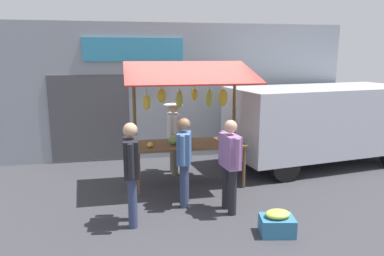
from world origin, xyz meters
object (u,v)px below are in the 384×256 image
at_px(vendor_with_sunhat, 174,132).
at_px(parked_van, 315,119).
at_px(shopper_with_shopping_bag, 184,156).
at_px(shopper_in_striped_shirt, 230,160).
at_px(shopper_with_ponytail, 131,167).
at_px(produce_crate_near, 277,223).
at_px(market_stall, 189,110).

xyz_separation_m(vendor_with_sunhat, parked_van, (-3.43, -0.06, 0.18)).
relative_size(shopper_with_shopping_bag, shopper_in_striped_shirt, 0.99).
bearing_deg(shopper_with_ponytail, vendor_with_sunhat, -21.55).
distance_m(vendor_with_sunhat, shopper_in_striped_shirt, 2.25).
bearing_deg(shopper_in_striped_shirt, shopper_with_ponytail, 88.24).
bearing_deg(vendor_with_sunhat, produce_crate_near, 19.16).
height_order(vendor_with_sunhat, shopper_with_shopping_bag, vendor_with_sunhat).
distance_m(shopper_with_shopping_bag, produce_crate_near, 1.92).
distance_m(shopper_with_ponytail, shopper_with_shopping_bag, 1.10).
bearing_deg(shopper_in_striped_shirt, parked_van, -58.57).
relative_size(vendor_with_sunhat, shopper_with_ponytail, 0.98).
relative_size(market_stall, shopper_in_striped_shirt, 1.57).
xyz_separation_m(parked_van, produce_crate_near, (2.32, 3.11, -0.95)).
xyz_separation_m(market_stall, vendor_with_sunhat, (0.22, -0.70, -0.61)).
xyz_separation_m(market_stall, shopper_with_shopping_bag, (0.27, 1.01, -0.65)).
height_order(market_stall, produce_crate_near, market_stall).
height_order(shopper_in_striped_shirt, produce_crate_near, shopper_in_striped_shirt).
bearing_deg(market_stall, shopper_in_striped_shirt, 106.27).
bearing_deg(vendor_with_sunhat, shopper_with_ponytail, -23.98).
bearing_deg(parked_van, produce_crate_near, 44.97).
bearing_deg(vendor_with_sunhat, parked_van, 90.16).
relative_size(shopper_in_striped_shirt, produce_crate_near, 2.85).
xyz_separation_m(shopper_with_ponytail, produce_crate_near, (-2.10, 0.76, -0.77)).
xyz_separation_m(shopper_with_ponytail, parked_van, (-4.41, -2.36, 0.18)).
bearing_deg(produce_crate_near, shopper_in_striped_shirt, -62.55).
xyz_separation_m(shopper_with_shopping_bag, shopper_in_striped_shirt, (-0.70, 0.44, 0.02)).
bearing_deg(shopper_in_striped_shirt, vendor_with_sunhat, 9.56).
bearing_deg(shopper_with_ponytail, parked_van, -60.24).
distance_m(market_stall, parked_van, 3.33).
height_order(shopper_with_ponytail, produce_crate_near, shopper_with_ponytail).
relative_size(shopper_with_shopping_bag, produce_crate_near, 2.81).
xyz_separation_m(shopper_with_ponytail, shopper_in_striped_shirt, (-1.62, -0.15, -0.03)).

